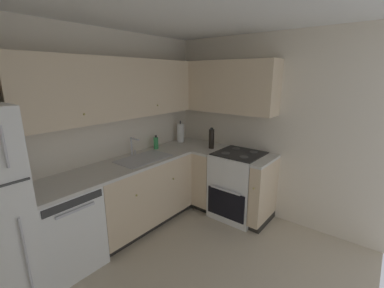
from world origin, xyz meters
TOP-DOWN VIEW (x-y plane):
  - ground_plane at (0.00, 0.00)m, footprint 3.43×2.88m
  - wall_back at (0.00, 1.46)m, footprint 3.53×0.05m
  - wall_right at (1.74, 0.00)m, footprint 0.05×2.98m
  - dishwasher at (-0.58, 1.14)m, footprint 0.60×0.63m
  - lower_cabinets_back at (0.42, 1.14)m, footprint 1.39×0.62m
  - countertop_back at (0.42, 1.14)m, footprint 2.59×0.60m
  - lower_cabinets_right at (1.42, 0.40)m, footprint 0.62×1.03m
  - countertop_right at (1.41, 0.40)m, footprint 0.60×1.03m
  - oven_range at (1.43, 0.26)m, footprint 0.68×0.62m
  - upper_cabinets_back at (0.26, 1.28)m, footprint 2.27×0.34m
  - upper_cabinets_right at (1.55, 0.65)m, footprint 0.32×1.57m
  - sink at (0.48, 1.11)m, footprint 0.67×0.40m
  - faucet at (0.49, 1.32)m, footprint 0.07×0.16m
  - soap_bottle at (0.90, 1.32)m, footprint 0.07×0.07m
  - paper_towel_roll at (1.41, 1.30)m, footprint 0.11×0.11m
  - oil_bottle at (1.41, 0.71)m, footprint 0.08×0.08m

SIDE VIEW (x-z plane):
  - ground_plane at x=0.00m, z-range -0.02..0.00m
  - dishwasher at x=-0.58m, z-range 0.00..0.87m
  - lower_cabinets_back at x=0.42m, z-range 0.00..0.88m
  - lower_cabinets_right at x=1.42m, z-range 0.00..0.88m
  - oven_range at x=1.43m, z-range -0.07..0.99m
  - sink at x=0.48m, z-range 0.82..0.92m
  - countertop_right at x=1.41m, z-range 0.87..0.91m
  - countertop_back at x=0.42m, z-range 0.87..0.91m
  - soap_bottle at x=0.90m, z-range 0.90..1.09m
  - oil_bottle at x=1.41m, z-range 0.90..1.20m
  - faucet at x=0.49m, z-range 0.93..1.17m
  - paper_towel_roll at x=1.41m, z-range 0.88..1.23m
  - wall_back at x=0.00m, z-range 0.00..2.45m
  - wall_right at x=1.74m, z-range 0.00..2.45m
  - upper_cabinets_back at x=0.26m, z-range 1.43..2.12m
  - upper_cabinets_right at x=1.55m, z-range 1.43..2.12m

